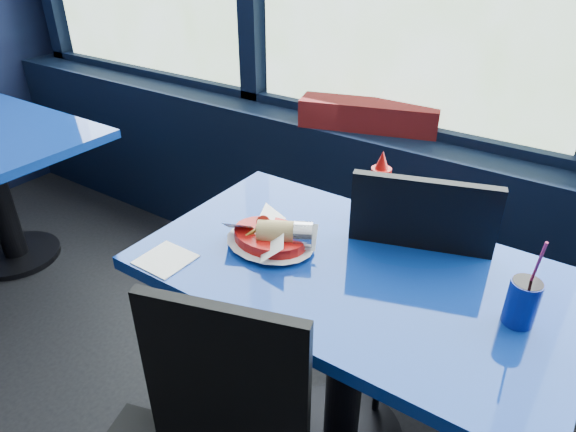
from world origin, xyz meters
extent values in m
cube|color=black|center=(0.00, 2.87, 0.40)|extent=(5.00, 0.26, 0.80)
cube|color=black|center=(0.00, 2.95, 0.81)|extent=(4.80, 0.08, 0.06)
cylinder|color=black|center=(0.30, 2.00, 0.34)|extent=(0.12, 0.12, 0.68)
cube|color=navy|center=(0.30, 2.00, 0.73)|extent=(1.20, 0.70, 0.04)
cylinder|color=black|center=(-1.70, 2.00, 0.01)|extent=(0.44, 0.44, 0.03)
cylinder|color=black|center=(-1.70, 2.00, 0.34)|extent=(0.12, 0.12, 0.68)
cube|color=black|center=(0.24, 1.51, 0.69)|extent=(0.39, 0.15, 0.46)
cube|color=black|center=(0.48, 2.40, 0.47)|extent=(0.55, 0.55, 0.04)
cube|color=black|center=(0.41, 2.20, 0.73)|extent=(0.41, 0.16, 0.48)
cylinder|color=black|center=(0.60, 2.64, 0.22)|extent=(0.03, 0.03, 0.45)
cylinder|color=black|center=(0.71, 2.28, 0.22)|extent=(0.03, 0.03, 0.45)
cylinder|color=black|center=(0.24, 2.52, 0.22)|extent=(0.03, 0.03, 0.45)
cylinder|color=black|center=(0.36, 2.16, 0.22)|extent=(0.03, 0.03, 0.45)
cube|color=maroon|center=(-0.10, 2.89, 0.86)|extent=(0.61, 0.32, 0.12)
cylinder|color=red|center=(0.04, 1.96, 0.77)|extent=(0.25, 0.25, 0.05)
cylinder|color=white|center=(0.04, 1.96, 0.76)|extent=(0.24, 0.24, 0.00)
cylinder|color=silver|center=(0.14, 1.99, 0.80)|extent=(0.08, 0.09, 0.08)
sphere|color=brown|center=(0.03, 1.94, 0.81)|extent=(0.05, 0.05, 0.05)
cylinder|color=red|center=(0.02, 1.95, 0.83)|extent=(0.05, 0.05, 0.01)
cylinder|color=red|center=(0.24, 2.28, 0.84)|extent=(0.06, 0.06, 0.18)
cone|color=red|center=(0.24, 2.28, 0.96)|extent=(0.04, 0.04, 0.06)
cylinder|color=navy|center=(0.73, 2.02, 0.81)|extent=(0.08, 0.08, 0.12)
cylinder|color=black|center=(0.73, 2.02, 0.87)|extent=(0.07, 0.07, 0.01)
cylinder|color=#FF357B|center=(0.74, 2.02, 0.92)|extent=(0.02, 0.06, 0.16)
cube|color=white|center=(-0.16, 1.73, 0.75)|extent=(0.14, 0.14, 0.00)
camera|label=1|loc=(0.80, 0.93, 1.60)|focal=32.00mm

